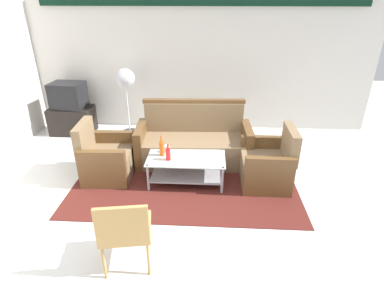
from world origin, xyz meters
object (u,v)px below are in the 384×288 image
Objects in this scene: cup at (167,149)px; bottle_red at (168,154)px; bottle_orange at (162,148)px; wicker_chair at (125,229)px; armchair_left at (106,159)px; armchair_right at (268,165)px; couch at (194,143)px; pedestal_fan at (125,82)px; coffee_table at (186,166)px; tv_stand at (73,120)px; television at (68,95)px.

bottle_red is at bearing -77.37° from cup.
bottle_red is 0.77× the size of bottle_orange.
wicker_chair is at bearing -94.10° from bottle_orange.
armchair_left is 1.00× the size of armchair_right.
bottle_orange is (-0.42, -0.61, 0.21)m from couch.
armchair_right is at bearing 36.31° from wicker_chair.
pedestal_fan is at bearing 118.25° from bottle_orange.
coffee_table is at bearing 82.61° from armchair_left.
coffee_table is 0.87× the size of pedestal_fan.
pedestal_fan is (1.10, 0.05, 0.75)m from tv_stand.
cup is at bearing 51.17° from couch.
bottle_red is 2.75m from tv_stand.
pedestal_fan is 1.51× the size of wicker_chair.
armchair_left is at bearing -53.70° from tv_stand.
coffee_table is at bearing -35.22° from tv_stand.
wicker_chair is at bearing -95.51° from cup.
armchair_right reaches higher than bottle_red.
pedestal_fan is at bearing 55.52° from armchair_right.
coffee_table is at bearing 92.27° from armchair_right.
armchair_left is at bearing -176.82° from cup.
television reaches higher than bottle_red.
bottle_orange is at bearing 90.61° from armchair_right.
coffee_table is at bearing 81.11° from couch.
armchair_left is 2.36m from armchair_right.
couch reaches higher than bottle_orange.
armchair_right reaches higher than cup.
cup is (0.05, 0.11, -0.07)m from bottle_orange.
bottle_red is at bearing 144.79° from television.
armchair_right reaches higher than coffee_table.
armchair_left is at bearing 175.82° from bottle_orange.
pedestal_fan is at bearing 2.60° from tv_stand.
pedestal_fan is at bearing -172.93° from television.
wicker_chair reaches higher than tv_stand.
bottle_orange is at bearing -61.75° from pedestal_fan.
bottle_orange reaches higher than bottle_red.
coffee_table is 1.31× the size of wicker_chair.
bottle_orange is at bearing -39.11° from tv_stand.
bottle_orange is at bearing 174.87° from coffee_table.
tv_stand is at bearing 140.23° from bottle_red.
armchair_left is 0.92m from cup.
pedestal_fan is (-2.41, 1.67, 0.73)m from armchair_right.
pedestal_fan reaches higher than coffee_table.
armchair_right is 1.06× the size of tv_stand.
tv_stand is at bearing -146.63° from armchair_left.
bottle_red is (0.96, -0.19, 0.21)m from armchair_left.
pedestal_fan is at bearing 178.81° from armchair_left.
tv_stand is (-2.42, 1.01, -0.06)m from couch.
bottle_orange is (0.85, -0.06, 0.24)m from armchair_left.
pedestal_fan reaches higher than cup.
couch is 1.39m from armchair_left.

